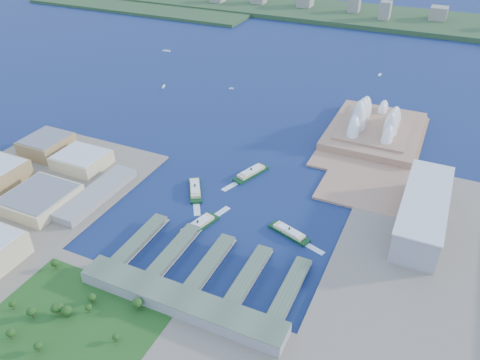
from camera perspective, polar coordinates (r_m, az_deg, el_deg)
The scene contains 20 objects.
ground at distance 532.23m, azimuth -1.10°, elevation -4.99°, with size 3000.00×3000.00×0.00m, color #101C4B.
east_land at distance 464.26m, azimuth 24.65°, elevation -15.56°, with size 240.00×500.00×3.00m, color gray.
peninsula at distance 719.25m, azimuth 15.93°, elevation 4.68°, with size 135.00×220.00×3.00m, color #A47759.
far_shore at distance 1406.37m, azimuth 17.53°, elevation 18.32°, with size 2200.00×260.00×12.00m, color #2D4926.
opera_house at distance 724.33m, azimuth 16.41°, elevation 7.51°, with size 134.00×180.00×58.00m, color white, non-canonical shape.
toaster_building at distance 549.99m, azimuth 21.41°, elevation -3.57°, with size 45.00×155.00×35.00m, color gray.
west_buildings at distance 616.72m, azimuth -25.59°, elevation -0.91°, with size 200.00×280.00×27.00m, color #987B4C, non-canonical shape.
ferry_wharves at distance 473.69m, azimuth -3.56°, elevation -10.04°, with size 184.00×90.00×9.30m, color #4A5B44, non-canonical shape.
terminal_building at distance 434.36m, azimuth -7.29°, elevation -14.49°, with size 200.00×28.00×12.00m, color gray.
park at distance 441.70m, azimuth -19.83°, elevation -15.36°, with size 150.00×110.00×16.00m, color #194714, non-canonical shape.
far_skyline at distance 1379.72m, azimuth 17.62°, elevation 19.49°, with size 1900.00×140.00×55.00m, color gray, non-canonical shape.
ferry_a at distance 579.71m, azimuth -5.51°, elevation -0.97°, with size 13.79×54.17×10.24m, color #0D3616, non-canonical shape.
ferry_b at distance 609.49m, azimuth 1.37°, elevation 1.05°, with size 14.12×55.46×10.49m, color #0D3616, non-canonical shape.
ferry_c at distance 520.69m, azimuth -5.18°, elevation -5.40°, with size 14.09×55.34×10.46m, color #0D3616, non-canonical shape.
ferry_d at distance 513.13m, azimuth 6.01°, elevation -6.20°, with size 12.62×49.57×9.37m, color #0D3616, non-canonical shape.
boat_a at distance 897.13m, azimuth -9.31°, elevation 11.22°, with size 3.64×14.55×2.81m, color white, non-canonical shape.
boat_b at distance 876.74m, azimuth -1.07°, elevation 11.11°, with size 3.08×8.80×2.38m, color white, non-canonical shape.
boat_c at distance 817.80m, azimuth 21.59°, elevation 7.07°, with size 3.48×11.93×2.68m, color white, non-canonical shape.
boat_d at distance 1098.61m, azimuth -8.98°, elevation 15.31°, with size 4.01×18.33×3.09m, color white, non-canonical shape.
boat_e at distance 982.04m, azimuth 16.66°, elevation 12.21°, with size 4.01×12.60×3.09m, color white, non-canonical shape.
Camera 1 is at (185.83, -376.57, 327.00)m, focal length 35.00 mm.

